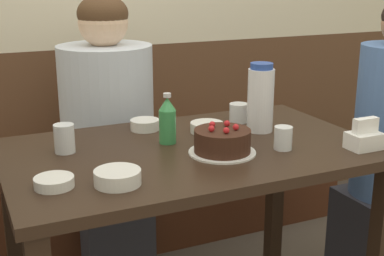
{
  "coord_description": "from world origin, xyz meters",
  "views": [
    {
      "loc": [
        -0.7,
        -1.54,
        1.33
      ],
      "look_at": [
        0.03,
        0.05,
        0.81
      ],
      "focal_mm": 50.0,
      "sensor_mm": 36.0,
      "label": 1
    }
  ],
  "objects_px": {
    "bowl_soup_white": "(54,182)",
    "glass_tumbler_short": "(64,138)",
    "bowl_rice_small": "(145,125)",
    "birthday_cake": "(222,142)",
    "water_pitcher": "(261,98)",
    "bowl_sauce_shallow": "(118,177)",
    "soju_bottle": "(167,120)",
    "bench_seat": "(122,201)",
    "napkin_holder": "(364,138)",
    "bowl_side_dish": "(207,127)",
    "glass_water_tall": "(283,138)",
    "person_grey_tee": "(108,138)",
    "glass_shot_small": "(239,113)"
  },
  "relations": [
    {
      "from": "water_pitcher",
      "to": "glass_tumbler_short",
      "type": "distance_m",
      "value": 0.71
    },
    {
      "from": "soju_bottle",
      "to": "bowl_sauce_shallow",
      "type": "bearing_deg",
      "value": -132.64
    },
    {
      "from": "bowl_side_dish",
      "to": "glass_shot_small",
      "type": "height_order",
      "value": "glass_shot_small"
    },
    {
      "from": "bowl_side_dish",
      "to": "glass_water_tall",
      "type": "bearing_deg",
      "value": -62.62
    },
    {
      "from": "birthday_cake",
      "to": "napkin_holder",
      "type": "distance_m",
      "value": 0.47
    },
    {
      "from": "bowl_side_dish",
      "to": "glass_water_tall",
      "type": "distance_m",
      "value": 0.31
    },
    {
      "from": "bowl_side_dish",
      "to": "bowl_sauce_shallow",
      "type": "relative_size",
      "value": 0.92
    },
    {
      "from": "water_pitcher",
      "to": "glass_water_tall",
      "type": "distance_m",
      "value": 0.23
    },
    {
      "from": "water_pitcher",
      "to": "bowl_sauce_shallow",
      "type": "distance_m",
      "value": 0.69
    },
    {
      "from": "glass_water_tall",
      "to": "glass_shot_small",
      "type": "distance_m",
      "value": 0.35
    },
    {
      "from": "birthday_cake",
      "to": "bowl_soup_white",
      "type": "relative_size",
      "value": 2.01
    },
    {
      "from": "bowl_sauce_shallow",
      "to": "bench_seat",
      "type": "bearing_deg",
      "value": 73.02
    },
    {
      "from": "bowl_soup_white",
      "to": "bowl_side_dish",
      "type": "bearing_deg",
      "value": 25.78
    },
    {
      "from": "water_pitcher",
      "to": "person_grey_tee",
      "type": "height_order",
      "value": "person_grey_tee"
    },
    {
      "from": "person_grey_tee",
      "to": "birthday_cake",
      "type": "bearing_deg",
      "value": 13.45
    },
    {
      "from": "soju_bottle",
      "to": "glass_shot_small",
      "type": "xyz_separation_m",
      "value": [
        0.35,
        0.13,
        -0.05
      ]
    },
    {
      "from": "bowl_sauce_shallow",
      "to": "glass_water_tall",
      "type": "distance_m",
      "value": 0.59
    },
    {
      "from": "napkin_holder",
      "to": "glass_tumbler_short",
      "type": "relative_size",
      "value": 1.17
    },
    {
      "from": "bowl_rice_small",
      "to": "bowl_side_dish",
      "type": "relative_size",
      "value": 0.89
    },
    {
      "from": "water_pitcher",
      "to": "glass_water_tall",
      "type": "height_order",
      "value": "water_pitcher"
    },
    {
      "from": "napkin_holder",
      "to": "bowl_side_dish",
      "type": "relative_size",
      "value": 0.91
    },
    {
      "from": "soju_bottle",
      "to": "water_pitcher",
      "type": "bearing_deg",
      "value": -1.05
    },
    {
      "from": "bowl_side_dish",
      "to": "glass_shot_small",
      "type": "xyz_separation_m",
      "value": [
        0.17,
        0.07,
        0.02
      ]
    },
    {
      "from": "bowl_soup_white",
      "to": "bowl_rice_small",
      "type": "height_order",
      "value": "bowl_rice_small"
    },
    {
      "from": "bench_seat",
      "to": "person_grey_tee",
      "type": "xyz_separation_m",
      "value": [
        -0.11,
        -0.2,
        0.4
      ]
    },
    {
      "from": "birthday_cake",
      "to": "soju_bottle",
      "type": "distance_m",
      "value": 0.22
    },
    {
      "from": "soju_bottle",
      "to": "person_grey_tee",
      "type": "relative_size",
      "value": 0.14
    },
    {
      "from": "bench_seat",
      "to": "glass_shot_small",
      "type": "height_order",
      "value": "glass_shot_small"
    },
    {
      "from": "bench_seat",
      "to": "water_pitcher",
      "type": "relative_size",
      "value": 9.44
    },
    {
      "from": "bowl_soup_white",
      "to": "glass_shot_small",
      "type": "xyz_separation_m",
      "value": [
        0.78,
        0.37,
        0.02
      ]
    },
    {
      "from": "napkin_holder",
      "to": "person_grey_tee",
      "type": "height_order",
      "value": "person_grey_tee"
    },
    {
      "from": "napkin_holder",
      "to": "bowl_rice_small",
      "type": "relative_size",
      "value": 1.03
    },
    {
      "from": "bowl_sauce_shallow",
      "to": "glass_tumbler_short",
      "type": "relative_size",
      "value": 1.39
    },
    {
      "from": "water_pitcher",
      "to": "bowl_rice_small",
      "type": "xyz_separation_m",
      "value": [
        -0.38,
        0.19,
        -0.1
      ]
    },
    {
      "from": "bowl_side_dish",
      "to": "person_grey_tee",
      "type": "xyz_separation_m",
      "value": [
        -0.23,
        0.5,
        -0.15
      ]
    },
    {
      "from": "glass_tumbler_short",
      "to": "bench_seat",
      "type": "bearing_deg",
      "value": 60.93
    },
    {
      "from": "soju_bottle",
      "to": "bowl_soup_white",
      "type": "bearing_deg",
      "value": -151.21
    },
    {
      "from": "soju_bottle",
      "to": "bowl_rice_small",
      "type": "height_order",
      "value": "soju_bottle"
    },
    {
      "from": "napkin_holder",
      "to": "bowl_soup_white",
      "type": "bearing_deg",
      "value": 174.7
    },
    {
      "from": "bowl_side_dish",
      "to": "person_grey_tee",
      "type": "bearing_deg",
      "value": 114.91
    },
    {
      "from": "soju_bottle",
      "to": "bowl_side_dish",
      "type": "relative_size",
      "value": 1.45
    },
    {
      "from": "soju_bottle",
      "to": "person_grey_tee",
      "type": "bearing_deg",
      "value": 95.74
    },
    {
      "from": "bench_seat",
      "to": "bowl_sauce_shallow",
      "type": "xyz_separation_m",
      "value": [
        -0.32,
        -1.04,
        0.56
      ]
    },
    {
      "from": "bowl_soup_white",
      "to": "bowl_side_dish",
      "type": "height_order",
      "value": "bowl_side_dish"
    },
    {
      "from": "water_pitcher",
      "to": "person_grey_tee",
      "type": "relative_size",
      "value": 0.2
    },
    {
      "from": "bowl_soup_white",
      "to": "glass_tumbler_short",
      "type": "bearing_deg",
      "value": 72.69
    },
    {
      "from": "napkin_holder",
      "to": "glass_water_tall",
      "type": "xyz_separation_m",
      "value": [
        -0.25,
        0.11,
        0.0
      ]
    },
    {
      "from": "glass_water_tall",
      "to": "glass_shot_small",
      "type": "height_order",
      "value": "glass_water_tall"
    },
    {
      "from": "bench_seat",
      "to": "bowl_sauce_shallow",
      "type": "distance_m",
      "value": 1.22
    },
    {
      "from": "soju_bottle",
      "to": "bowl_sauce_shallow",
      "type": "xyz_separation_m",
      "value": [
        -0.26,
        -0.29,
        -0.06
      ]
    }
  ]
}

